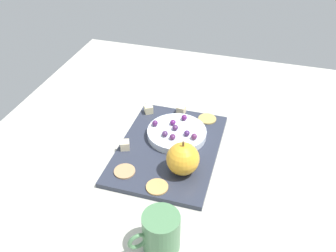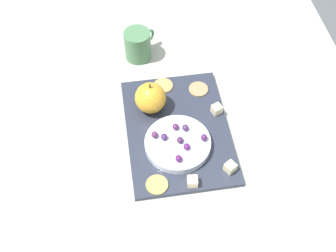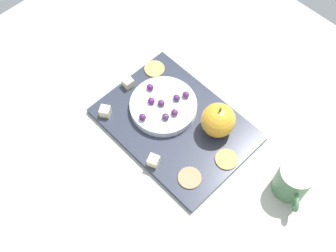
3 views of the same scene
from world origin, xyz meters
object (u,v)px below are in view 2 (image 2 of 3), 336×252
Objects in this scene: grape_4 at (179,158)px; grape_1 at (164,137)px; grape_5 at (176,127)px; grape_7 at (204,138)px; cracker_0 at (198,89)px; grape_2 at (187,147)px; cracker_2 at (157,185)px; cheese_cube_0 at (230,167)px; apple_whole at (150,98)px; cheese_cube_2 at (217,109)px; serving_dish at (178,144)px; cracker_1 at (162,86)px; platter at (178,131)px; cheese_cube_1 at (192,182)px; cup at (138,45)px; grape_6 at (185,128)px; grape_0 at (180,140)px; grape_3 at (155,135)px.

grape_1 is at bearing -158.90° from grape_4.
grape_1 is 1.00× the size of grape_5.
grape_7 is at bearing 55.61° from grape_5.
cracker_0 is 20.35cm from grape_2.
cheese_cube_0 is at bearing 94.71° from cracker_2.
grape_1 is (11.33, 1.79, -1.30)cm from apple_whole.
cheese_cube_2 is (3.88, 16.34, -2.80)cm from apple_whole.
grape_5 is at bearing 178.59° from serving_dish.
cracker_0 is at bearing 147.53° from grape_5.
apple_whole is at bearing -150.57° from grape_5.
grape_1 is (18.20, -2.17, 2.45)cm from cracker_1.
platter is 15.81cm from cheese_cube_1.
grape_2 is (-7.60, 8.13, 2.44)cm from cracker_2.
grape_1 is (15.54, -11.46, 2.45)cm from cracker_0.
grape_5 is (-3.84, 0.09, 1.67)cm from serving_dish.
grape_6 is at bearing 15.25° from cup.
apple_whole is 4.61× the size of grape_4.
grape_2 is at bearing 7.29° from platter.
cheese_cube_2 is 10.64cm from grape_7.
grape_1 reaches higher than cracker_0.
grape_0 is at bearing 168.02° from grape_4.
cracker_0 is at bearing 147.66° from platter.
apple_whole reaches higher than grape_5.
grape_3 and grape_7 have the same top height.
grape_6 is (-13.95, 0.78, 1.52)cm from cheese_cube_1.
apple_whole is (-12.64, -4.87, 2.98)cm from serving_dish.
cracker_1 is 16.82cm from grape_6.
grape_3 is at bearing -122.64° from grape_2.
serving_dish is 18.84cm from cracker_0.
grape_3 is at bearing -73.32° from grape_5.
serving_dish is at bearing -9.51° from platter.
platter is 3.54cm from grape_5.
cracker_0 is at bearing -159.12° from cheese_cube_2.
grape_1 is at bearing 8.98° from apple_whole.
grape_7 is (0.37, 6.25, 1.77)cm from serving_dish.
apple_whole is at bearing -164.57° from cheese_cube_1.
cracker_2 is at bearing -10.57° from cracker_1.
grape_1 is at bearing -70.93° from grape_6.
grape_6 is at bearing -132.64° from grape_7.
cheese_cube_0 is 11.12cm from grape_2.
cracker_0 is 9.66cm from cracker_1.
grape_0 is 6.22cm from grape_3.
cheese_cube_1 is 14.76cm from grape_3.
grape_4 is 38.65cm from cup.
grape_4 is (10.13, -1.39, 3.34)cm from platter.
serving_dish is 5.95cm from grape_3.
cup is (-16.24, -14.16, 2.81)cm from cracker_0.
apple_whole is 4.61× the size of grape_2.
grape_0 is at bearing -24.83° from cracker_0.
grape_3 is 5.56cm from grape_5.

